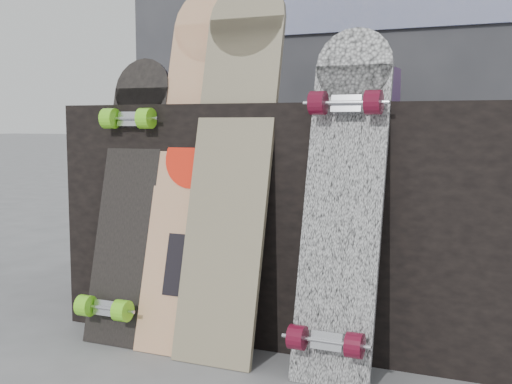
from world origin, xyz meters
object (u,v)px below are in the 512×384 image
at_px(longboard_cascadia, 342,196).
at_px(skateboard_dark, 127,194).
at_px(longboard_geisha, 196,153).
at_px(longboard_celtic, 233,153).
at_px(vendor_table, 302,217).

distance_m(longboard_cascadia, skateboard_dark, 0.77).
relative_size(longboard_geisha, longboard_celtic, 1.00).
bearing_deg(longboard_geisha, vendor_table, 47.02).
xyz_separation_m(vendor_table, longboard_celtic, (-0.12, -0.32, 0.24)).
relative_size(longboard_geisha, longboard_cascadia, 1.18).
bearing_deg(skateboard_dark, longboard_geisha, 12.47).
xyz_separation_m(longboard_geisha, longboard_cascadia, (0.53, -0.08, -0.11)).
bearing_deg(skateboard_dark, longboard_cascadia, -2.26).
height_order(longboard_celtic, skateboard_dark, longboard_celtic).
xyz_separation_m(vendor_table, skateboard_dark, (-0.51, -0.34, 0.10)).
height_order(longboard_celtic, longboard_cascadia, longboard_celtic).
relative_size(vendor_table, skateboard_dark, 1.66).
distance_m(longboard_celtic, skateboard_dark, 0.42).
bearing_deg(vendor_table, longboard_celtic, -110.87).
distance_m(vendor_table, longboard_celtic, 0.42).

